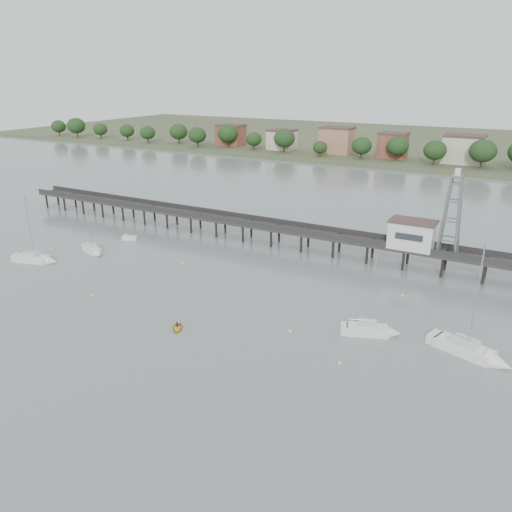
{
  "coord_description": "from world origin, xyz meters",
  "views": [
    {
      "loc": [
        42.21,
        -31.59,
        34.78
      ],
      "look_at": [
        1.73,
        42.0,
        4.0
      ],
      "focal_mm": 35.0,
      "sensor_mm": 36.0,
      "label": 1
    }
  ],
  "objects": [
    {
      "name": "ground_plane",
      "position": [
        0.0,
        0.0,
        0.0
      ],
      "size": [
        500.0,
        500.0,
        0.0
      ],
      "primitive_type": "plane",
      "color": "slate",
      "rests_on": "ground"
    },
    {
      "name": "mooring_buoys",
      "position": [
        5.87,
        31.57,
        0.08
      ],
      "size": [
        91.95,
        25.33,
        0.39
      ],
      "color": "beige",
      "rests_on": "ground"
    },
    {
      "name": "lattice_tower",
      "position": [
        31.5,
        60.0,
        11.1
      ],
      "size": [
        3.2,
        3.2,
        15.5
      ],
      "color": "slate",
      "rests_on": "ground"
    },
    {
      "name": "pier_building",
      "position": [
        25.0,
        60.0,
        6.67
      ],
      "size": [
        8.4,
        5.4,
        5.3
      ],
      "color": "silver",
      "rests_on": "ground"
    },
    {
      "name": "white_tender",
      "position": [
        -33.4,
        47.23,
        0.39
      ],
      "size": [
        3.53,
        2.51,
        1.27
      ],
      "rotation": [
        0.0,
        0.0,
        0.4
      ],
      "color": "white",
      "rests_on": "ground"
    },
    {
      "name": "yellow_dinghy",
      "position": [
        1.32,
        19.07,
        0.0
      ],
      "size": [
        2.06,
        1.59,
        2.88
      ],
      "primitive_type": "imported",
      "rotation": [
        0.0,
        0.0,
        0.56
      ],
      "color": "#EAB213",
      "rests_on": "ground"
    },
    {
      "name": "far_shore",
      "position": [
        0.36,
        239.58,
        0.95
      ],
      "size": [
        500.0,
        170.0,
        10.4
      ],
      "color": "#475133",
      "rests_on": "ground"
    },
    {
      "name": "sailboat_b",
      "position": [
        -33.45,
        36.72,
        0.65
      ],
      "size": [
        6.92,
        4.08,
        11.16
      ],
      "rotation": [
        0.0,
        0.0,
        -0.35
      ],
      "color": "white",
      "rests_on": "ground"
    },
    {
      "name": "dinghy_occupant",
      "position": [
        1.32,
        19.07,
        0.0
      ],
      "size": [
        0.65,
        1.07,
        0.24
      ],
      "primitive_type": "imported",
      "rotation": [
        0.0,
        0.0,
        3.45
      ],
      "color": "black",
      "rests_on": "ground"
    },
    {
      "name": "sailboat_c",
      "position": [
        26.88,
        31.26,
        0.64
      ],
      "size": [
        7.96,
        4.71,
        12.71
      ],
      "rotation": [
        0.0,
        0.0,
        0.35
      ],
      "color": "white",
      "rests_on": "ground"
    },
    {
      "name": "sailboat_d",
      "position": [
        40.24,
        31.5,
        0.63
      ],
      "size": [
        10.42,
        5.91,
        16.36
      ],
      "rotation": [
        0.0,
        0.0,
        -0.32
      ],
      "color": "white",
      "rests_on": "ground"
    },
    {
      "name": "sailboat_a",
      "position": [
        -39.03,
        27.9,
        0.64
      ],
      "size": [
        8.96,
        4.68,
        14.18
      ],
      "rotation": [
        0.0,
        0.0,
        0.27
      ],
      "color": "white",
      "rests_on": "ground"
    },
    {
      "name": "pier",
      "position": [
        0.0,
        60.0,
        3.79
      ],
      "size": [
        150.0,
        5.0,
        5.5
      ],
      "color": "#2D2823",
      "rests_on": "ground"
    }
  ]
}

